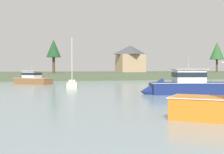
% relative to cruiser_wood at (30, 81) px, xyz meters
% --- Properties ---
extents(far_shore_bank, '(186.86, 53.55, 1.59)m').
position_rel_cruiser_wood_xyz_m(far_shore_bank, '(2.83, 37.71, 0.21)').
color(far_shore_bank, '#4C563D').
rests_on(far_shore_bank, ground).
extents(cruiser_wood, '(7.65, 7.77, 4.34)m').
position_rel_cruiser_wood_xyz_m(cruiser_wood, '(0.00, 0.00, 0.00)').
color(cruiser_wood, brown).
rests_on(cruiser_wood, ground).
extents(sailboat_cream, '(2.61, 6.42, 8.28)m').
position_rel_cruiser_wood_xyz_m(sailboat_cream, '(5.97, -11.28, -0.39)').
color(sailboat_cream, beige).
rests_on(sailboat_cream, ground).
extents(cruiser_navy, '(10.97, 5.61, 5.38)m').
position_rel_cruiser_wood_xyz_m(cruiser_navy, '(15.76, -28.37, 0.04)').
color(cruiser_navy, navy).
rests_on(cruiser_navy, ground).
extents(shore_tree_center_right, '(4.80, 4.80, 10.14)m').
position_rel_cruiser_wood_xyz_m(shore_tree_center_right, '(62.29, 32.22, 8.14)').
color(shore_tree_center_right, brown).
rests_on(shore_tree_center_right, far_shore_bank).
extents(shore_tree_far_right, '(3.76, 3.76, 8.76)m').
position_rel_cruiser_wood_xyz_m(shore_tree_far_right, '(6.69, 22.29, 7.32)').
color(shore_tree_far_right, brown).
rests_on(shore_tree_far_right, far_shore_bank).
extents(cottage_near_water, '(8.64, 8.73, 8.84)m').
position_rel_cruiser_wood_xyz_m(cottage_near_water, '(33.55, 38.70, 5.58)').
color(cottage_near_water, tan).
rests_on(cottage_near_water, far_shore_bank).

